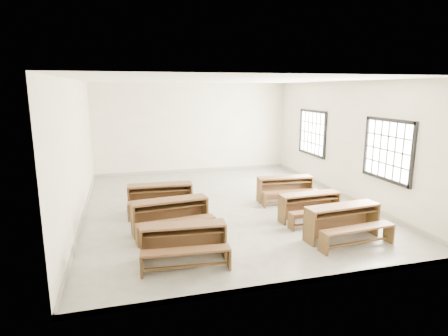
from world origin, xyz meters
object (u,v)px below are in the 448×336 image
object	(u,v)px
desk_set_0	(184,240)
desk_set_1	(171,214)
desk_set_3	(344,220)
desk_set_2	(160,196)
desk_set_4	(310,205)
desk_set_5	(285,187)

from	to	relation	value
desk_set_0	desk_set_1	bearing A→B (deg)	96.54
desk_set_3	desk_set_2	bearing A→B (deg)	136.35
desk_set_0	desk_set_2	bearing A→B (deg)	96.99
desk_set_0	desk_set_3	size ratio (longest dim) A/B	0.95
desk_set_1	desk_set_2	bearing A→B (deg)	85.84
desk_set_1	desk_set_2	world-z (taller)	desk_set_1
desk_set_0	desk_set_4	size ratio (longest dim) A/B	1.05
desk_set_4	desk_set_5	size ratio (longest dim) A/B	0.96
desk_set_0	desk_set_3	world-z (taller)	desk_set_3
desk_set_1	desk_set_2	xyz separation A→B (m)	(-0.07, 1.41, -0.01)
desk_set_3	desk_set_4	xyz separation A→B (m)	(-0.11, 1.18, -0.03)
desk_set_0	desk_set_5	distance (m)	4.33
desk_set_3	desk_set_5	world-z (taller)	desk_set_3
desk_set_2	desk_set_3	bearing A→B (deg)	-36.13
desk_set_0	desk_set_5	size ratio (longest dim) A/B	1.01
desk_set_3	desk_set_4	distance (m)	1.18
desk_set_4	desk_set_3	bearing A→B (deg)	-87.82
desk_set_5	desk_set_1	bearing A→B (deg)	-152.50
desk_set_3	desk_set_4	bearing A→B (deg)	90.38
desk_set_0	desk_set_1	xyz separation A→B (m)	(-0.05, 1.41, 0.03)
desk_set_2	desk_set_3	distance (m)	4.33
desk_set_1	desk_set_3	distance (m)	3.56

